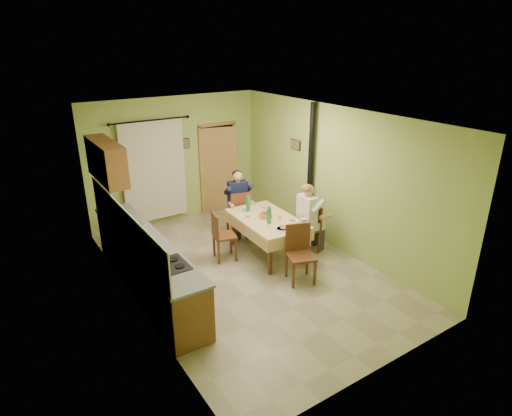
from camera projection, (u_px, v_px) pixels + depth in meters
floor at (248, 271)px, 7.75m from camera, size 4.00×6.00×0.01m
room_shell at (247, 175)px, 7.08m from camera, size 4.04×6.04×2.82m
kitchen_run at (146, 264)px, 7.01m from camera, size 0.64×3.64×1.56m
upper_cabinets at (106, 161)px, 7.42m from camera, size 0.35×1.40×0.70m
curtain at (154, 171)px, 9.25m from camera, size 1.70×0.07×2.22m
doorway at (219, 168)px, 10.16m from camera, size 0.96×0.25×2.15m
dining_table at (267, 236)px, 8.24m from camera, size 1.07×1.70×0.76m
tableware at (271, 217)px, 8.00m from camera, size 0.84×1.63×0.33m
chair_far at (239, 222)px, 9.10m from camera, size 0.53×0.53×1.00m
chair_near at (300, 266)px, 7.36m from camera, size 0.56×0.56×1.01m
chair_right at (308, 238)px, 8.36m from camera, size 0.41×0.41×0.95m
chair_left at (224, 245)px, 8.09m from camera, size 0.48×0.48×0.96m
man_far at (238, 196)px, 8.90m from camera, size 0.63×0.55×1.39m
man_right at (308, 211)px, 8.14m from camera, size 0.47×0.59×1.39m
stove_flue at (310, 190)px, 8.81m from camera, size 0.24×0.24×2.80m
picture_back at (185, 143)px, 9.54m from camera, size 0.19×0.03×0.23m
picture_right at (295, 145)px, 9.00m from camera, size 0.03×0.31×0.21m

